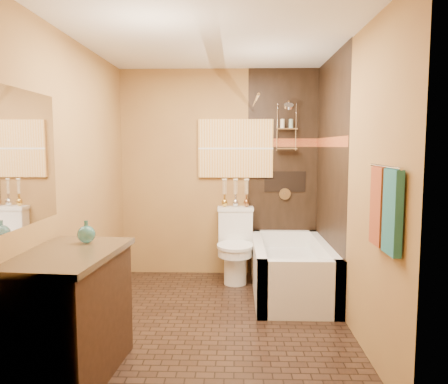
{
  "coord_description": "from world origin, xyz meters",
  "views": [
    {
      "loc": [
        0.22,
        -3.82,
        1.58
      ],
      "look_at": [
        0.09,
        0.4,
        1.13
      ],
      "focal_mm": 35.0,
      "sensor_mm": 36.0,
      "label": 1
    }
  ],
  "objects_px": {
    "bathtub": "(291,273)",
    "toilet": "(235,245)",
    "vanity": "(68,315)",
    "sunset_painting": "(236,148)"
  },
  "relations": [
    {
      "from": "sunset_painting",
      "to": "bathtub",
      "type": "distance_m",
      "value": 1.63
    },
    {
      "from": "bathtub",
      "to": "toilet",
      "type": "xyz_separation_m",
      "value": [
        -0.6,
        0.45,
        0.21
      ]
    },
    {
      "from": "toilet",
      "to": "vanity",
      "type": "xyz_separation_m",
      "value": [
        -1.12,
        -2.2,
        0.01
      ]
    },
    {
      "from": "sunset_painting",
      "to": "toilet",
      "type": "xyz_separation_m",
      "value": [
        0.0,
        -0.28,
        -1.12
      ]
    },
    {
      "from": "vanity",
      "to": "toilet",
      "type": "bearing_deg",
      "value": 67.9
    },
    {
      "from": "bathtub",
      "to": "toilet",
      "type": "distance_m",
      "value": 0.78
    },
    {
      "from": "bathtub",
      "to": "toilet",
      "type": "height_order",
      "value": "toilet"
    },
    {
      "from": "bathtub",
      "to": "toilet",
      "type": "bearing_deg",
      "value": 143.19
    },
    {
      "from": "vanity",
      "to": "bathtub",
      "type": "bearing_deg",
      "value": 50.41
    },
    {
      "from": "bathtub",
      "to": "vanity",
      "type": "xyz_separation_m",
      "value": [
        -1.72,
        -1.75,
        0.22
      ]
    }
  ]
}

